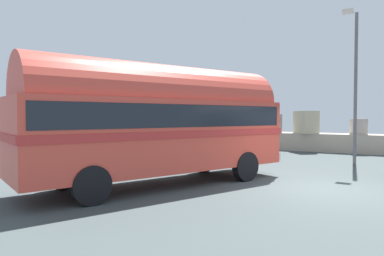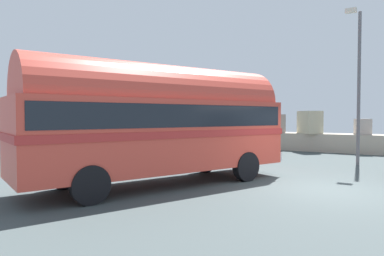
{
  "view_description": "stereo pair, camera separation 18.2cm",
  "coord_description": "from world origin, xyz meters",
  "views": [
    {
      "loc": [
        2.05,
        -10.57,
        2.13
      ],
      "look_at": [
        -3.38,
        -1.58,
        1.79
      ],
      "focal_mm": 32.69,
      "sensor_mm": 36.0,
      "label": 1
    },
    {
      "loc": [
        2.2,
        -10.47,
        2.13
      ],
      "look_at": [
        -3.38,
        -1.58,
        1.79
      ],
      "focal_mm": 32.69,
      "sensor_mm": 36.0,
      "label": 2
    }
  ],
  "objects": [
    {
      "name": "ground",
      "position": [
        0.0,
        0.0,
        0.01
      ],
      "size": [
        32.0,
        26.0,
        0.02
      ],
      "color": "#3D4647"
    },
    {
      "name": "breakwater",
      "position": [
        -0.32,
        11.77,
        0.71
      ],
      "size": [
        31.36,
        2.34,
        2.47
      ],
      "color": "#ABA08D",
      "rests_on": "ground"
    },
    {
      "name": "vintage_coach",
      "position": [
        -4.33,
        -1.91,
        2.05
      ],
      "size": [
        5.42,
        8.86,
        3.7
      ],
      "rotation": [
        0.0,
        0.0,
        -0.38
      ],
      "color": "black",
      "rests_on": "ground"
    },
    {
      "name": "lamp_post",
      "position": [
        0.22,
        6.19,
        3.74
      ],
      "size": [
        0.55,
        0.92,
        6.66
      ],
      "color": "#5B5B60",
      "rests_on": "ground"
    }
  ]
}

